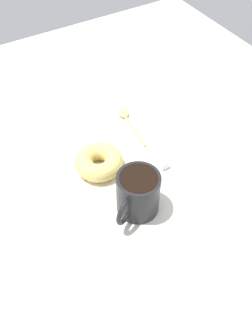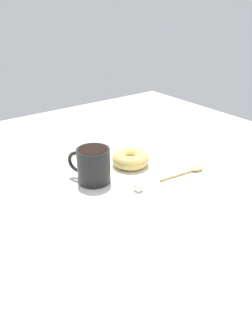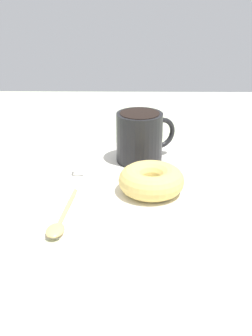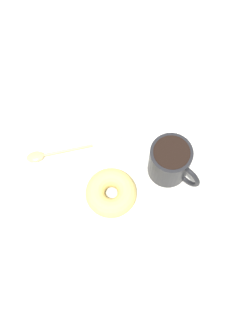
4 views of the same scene
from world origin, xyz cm
name	(u,v)px [view 1 (image 1 of 4)]	position (x,y,z in cm)	size (l,w,h in cm)	color
ground_plane	(110,174)	(0.00, 0.00, -1.00)	(120.00, 120.00, 2.00)	beige
napkin	(126,175)	(2.85, 2.24, 0.15)	(34.31, 34.31, 0.30)	white
coffee_cup	(138,193)	(11.12, -0.16, 4.81)	(8.11, 10.75, 8.75)	black
donut	(99,162)	(-1.57, -1.69, 2.20)	(10.11, 10.11, 3.80)	#E5C66B
spoon	(126,118)	(-11.91, 11.07, 0.70)	(13.91, 2.98, 0.90)	#D8B772
sugar_cube	(164,164)	(5.02, 10.10, 1.16)	(1.71, 1.71, 1.71)	white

